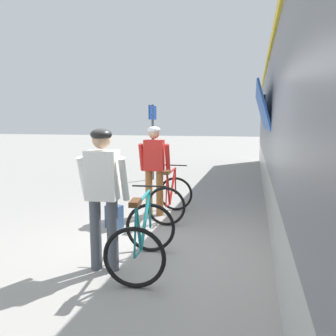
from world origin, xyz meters
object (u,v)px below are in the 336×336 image
cyclist_near_in_white (103,187)px  bicycle_far_red (171,197)px  cyclist_far_in_red (154,163)px  platform_sign_post (153,129)px  bicycle_near_teal (143,237)px  backpack_on_platform (114,217)px

cyclist_near_in_white → bicycle_far_red: 2.45m
cyclist_far_in_red → bicycle_far_red: cyclist_far_in_red is taller
cyclist_far_in_red → platform_sign_post: (-1.25, 3.83, 0.57)m
bicycle_far_red → platform_sign_post: size_ratio=0.46×
cyclist_far_in_red → bicycle_far_red: bearing=-14.4°
cyclist_far_in_red → bicycle_near_teal: cyclist_far_in_red is taller
bicycle_far_red → backpack_on_platform: 1.19m
cyclist_far_in_red → backpack_on_platform: (-0.45, -0.94, -0.85)m
cyclist_far_in_red → platform_sign_post: size_ratio=0.73×
cyclist_near_in_white → cyclist_far_in_red: 2.45m
cyclist_near_in_white → backpack_on_platform: (-0.56, 1.51, -0.85)m
bicycle_near_teal → bicycle_far_red: bearing=95.3°
bicycle_near_teal → cyclist_near_in_white: bearing=-160.9°
bicycle_near_teal → bicycle_far_red: same height
cyclist_far_in_red → backpack_on_platform: size_ratio=4.40×
bicycle_near_teal → platform_sign_post: platform_sign_post is taller
cyclist_near_in_white → cyclist_far_in_red: bearing=92.7°
bicycle_far_red → platform_sign_post: bearing=112.4°
bicycle_near_teal → backpack_on_platform: 1.70m
cyclist_near_in_white → platform_sign_post: bearing=102.3°
platform_sign_post → bicycle_near_teal: bearing=-73.4°
bicycle_far_red → platform_sign_post: 4.42m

